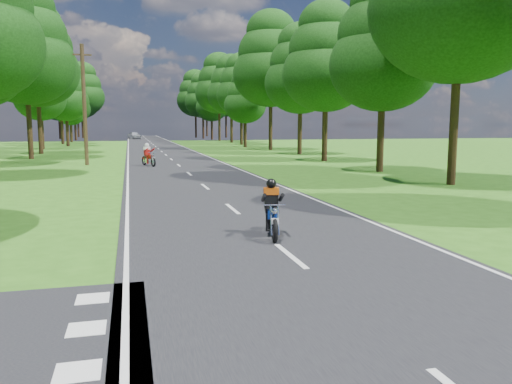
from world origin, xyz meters
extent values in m
plane|color=#2D6016|center=(0.00, 0.00, 0.00)|extent=(160.00, 160.00, 0.00)
cube|color=black|center=(0.00, 50.00, 0.01)|extent=(7.00, 140.00, 0.02)
cube|color=silver|center=(0.00, 2.00, 0.02)|extent=(0.12, 2.00, 0.01)
cube|color=silver|center=(0.00, 8.00, 0.02)|extent=(0.12, 2.00, 0.01)
cube|color=silver|center=(0.00, 14.00, 0.02)|extent=(0.12, 2.00, 0.01)
cube|color=silver|center=(0.00, 20.00, 0.02)|extent=(0.12, 2.00, 0.01)
cube|color=silver|center=(0.00, 26.00, 0.02)|extent=(0.12, 2.00, 0.01)
cube|color=silver|center=(0.00, 32.00, 0.02)|extent=(0.12, 2.00, 0.01)
cube|color=silver|center=(0.00, 38.00, 0.02)|extent=(0.12, 2.00, 0.01)
cube|color=silver|center=(0.00, 44.00, 0.02)|extent=(0.12, 2.00, 0.01)
cube|color=silver|center=(0.00, 50.00, 0.02)|extent=(0.12, 2.00, 0.01)
cube|color=silver|center=(0.00, 56.00, 0.02)|extent=(0.12, 2.00, 0.01)
cube|color=silver|center=(0.00, 62.00, 0.02)|extent=(0.12, 2.00, 0.01)
cube|color=silver|center=(0.00, 68.00, 0.02)|extent=(0.12, 2.00, 0.01)
cube|color=silver|center=(0.00, 74.00, 0.02)|extent=(0.12, 2.00, 0.01)
cube|color=silver|center=(0.00, 80.00, 0.02)|extent=(0.12, 2.00, 0.01)
cube|color=silver|center=(0.00, 86.00, 0.02)|extent=(0.12, 2.00, 0.01)
cube|color=silver|center=(0.00, 92.00, 0.02)|extent=(0.12, 2.00, 0.01)
cube|color=silver|center=(0.00, 98.00, 0.02)|extent=(0.12, 2.00, 0.01)
cube|color=silver|center=(0.00, 104.00, 0.02)|extent=(0.12, 2.00, 0.01)
cube|color=silver|center=(0.00, 110.00, 0.02)|extent=(0.12, 2.00, 0.01)
cube|color=silver|center=(0.00, 116.00, 0.02)|extent=(0.12, 2.00, 0.01)
cube|color=silver|center=(-3.30, 50.00, 0.02)|extent=(0.10, 140.00, 0.01)
cube|color=silver|center=(3.30, 50.00, 0.02)|extent=(0.10, 140.00, 0.01)
cube|color=silver|center=(-3.80, -2.10, 0.02)|extent=(0.50, 0.50, 0.01)
cube|color=silver|center=(-3.80, -0.90, 0.02)|extent=(0.50, 0.50, 0.01)
cube|color=silver|center=(-3.80, 0.30, 0.02)|extent=(0.50, 0.50, 0.01)
cylinder|color=black|center=(-10.82, 35.60, 2.16)|extent=(0.40, 0.40, 4.32)
ellipsoid|color=black|center=(-10.82, 35.60, 7.47)|extent=(7.56, 7.56, 6.42)
ellipsoid|color=black|center=(-10.82, 35.60, 9.58)|extent=(6.48, 6.48, 5.51)
ellipsoid|color=black|center=(-10.82, 35.60, 11.68)|extent=(4.86, 4.86, 4.13)
cylinder|color=black|center=(-11.26, 43.10, 2.20)|extent=(0.40, 0.40, 4.40)
ellipsoid|color=black|center=(-11.26, 43.10, 7.62)|extent=(7.71, 7.71, 6.55)
ellipsoid|color=black|center=(-11.26, 43.10, 9.77)|extent=(6.60, 6.60, 5.61)
ellipsoid|color=black|center=(-11.26, 43.10, 11.92)|extent=(4.95, 4.95, 4.21)
cylinder|color=black|center=(-12.61, 52.78, 1.60)|extent=(0.40, 0.40, 3.20)
ellipsoid|color=black|center=(-12.61, 52.78, 5.54)|extent=(5.60, 5.60, 4.76)
ellipsoid|color=black|center=(-12.61, 52.78, 7.10)|extent=(4.80, 4.80, 4.08)
ellipsoid|color=black|center=(-12.61, 52.78, 8.66)|extent=(3.60, 3.60, 3.06)
cylinder|color=black|center=(-10.75, 60.15, 1.61)|extent=(0.40, 0.40, 3.22)
ellipsoid|color=black|center=(-10.75, 60.15, 5.58)|extent=(5.64, 5.64, 4.79)
ellipsoid|color=black|center=(-10.75, 60.15, 7.15)|extent=(4.83, 4.83, 4.11)
ellipsoid|color=black|center=(-10.75, 60.15, 8.72)|extent=(3.62, 3.62, 3.08)
cylinder|color=black|center=(-12.29, 67.91, 1.80)|extent=(0.40, 0.40, 3.61)
ellipsoid|color=black|center=(-12.29, 67.91, 6.25)|extent=(6.31, 6.31, 5.37)
ellipsoid|color=black|center=(-12.29, 67.91, 8.01)|extent=(5.41, 5.41, 4.60)
ellipsoid|color=black|center=(-12.29, 67.91, 9.76)|extent=(4.06, 4.06, 3.45)
cylinder|color=black|center=(-11.94, 75.74, 1.33)|extent=(0.40, 0.40, 2.67)
ellipsoid|color=black|center=(-11.94, 75.74, 4.62)|extent=(4.67, 4.67, 3.97)
ellipsoid|color=black|center=(-11.94, 75.74, 5.92)|extent=(4.00, 4.00, 3.40)
ellipsoid|color=black|center=(-11.94, 75.74, 7.22)|extent=(3.00, 3.00, 2.55)
cylinder|color=black|center=(-12.18, 84.90, 1.54)|extent=(0.40, 0.40, 3.09)
ellipsoid|color=black|center=(-12.18, 84.90, 5.34)|extent=(5.40, 5.40, 4.59)
ellipsoid|color=black|center=(-12.18, 84.90, 6.85)|extent=(4.63, 4.63, 3.93)
ellipsoid|color=black|center=(-12.18, 84.90, 8.35)|extent=(3.47, 3.47, 2.95)
cylinder|color=black|center=(-11.23, 91.41, 2.24)|extent=(0.40, 0.40, 4.48)
ellipsoid|color=black|center=(-11.23, 91.41, 7.75)|extent=(7.84, 7.84, 6.66)
ellipsoid|color=black|center=(-11.23, 91.41, 9.94)|extent=(6.72, 6.72, 5.71)
ellipsoid|color=black|center=(-11.23, 91.41, 12.12)|extent=(5.04, 5.04, 4.28)
cylinder|color=black|center=(-12.28, 100.39, 2.05)|extent=(0.40, 0.40, 4.09)
ellipsoid|color=black|center=(-12.28, 100.39, 7.09)|extent=(7.16, 7.16, 6.09)
ellipsoid|color=black|center=(-12.28, 100.39, 9.08)|extent=(6.14, 6.14, 5.22)
ellipsoid|color=black|center=(-12.28, 100.39, 11.08)|extent=(4.61, 4.61, 3.92)
cylinder|color=black|center=(11.06, 12.20, 2.28)|extent=(0.40, 0.40, 4.56)
ellipsoid|color=black|center=(11.06, 12.20, 7.89)|extent=(7.98, 7.98, 6.78)
cylinder|color=black|center=(10.92, 18.69, 1.75)|extent=(0.40, 0.40, 3.49)
ellipsoid|color=black|center=(10.92, 18.69, 6.05)|extent=(6.12, 6.12, 5.20)
ellipsoid|color=black|center=(10.92, 18.69, 7.75)|extent=(5.24, 5.24, 4.46)
ellipsoid|color=black|center=(10.92, 18.69, 9.46)|extent=(3.93, 3.93, 3.34)
cylinder|color=black|center=(11.06, 27.58, 1.85)|extent=(0.40, 0.40, 3.69)
ellipsoid|color=black|center=(11.06, 27.58, 6.39)|extent=(6.46, 6.46, 5.49)
ellipsoid|color=black|center=(11.06, 27.58, 8.19)|extent=(5.54, 5.54, 4.71)
ellipsoid|color=black|center=(11.06, 27.58, 9.99)|extent=(4.15, 4.15, 3.53)
cylinder|color=black|center=(12.17, 36.42, 1.87)|extent=(0.40, 0.40, 3.74)
ellipsoid|color=black|center=(12.17, 36.42, 6.48)|extent=(6.55, 6.55, 5.57)
ellipsoid|color=black|center=(12.17, 36.42, 8.31)|extent=(5.62, 5.62, 4.77)
ellipsoid|color=black|center=(12.17, 36.42, 10.13)|extent=(4.21, 4.21, 3.58)
cylinder|color=black|center=(11.72, 44.72, 2.32)|extent=(0.40, 0.40, 4.64)
ellipsoid|color=black|center=(11.72, 44.72, 8.04)|extent=(8.12, 8.12, 6.91)
ellipsoid|color=black|center=(11.72, 44.72, 10.30)|extent=(6.96, 6.96, 5.92)
ellipsoid|color=black|center=(11.72, 44.72, 12.56)|extent=(5.22, 5.22, 4.44)
cylinder|color=black|center=(10.55, 51.92, 1.45)|extent=(0.40, 0.40, 2.91)
ellipsoid|color=black|center=(10.55, 51.92, 5.03)|extent=(5.09, 5.09, 4.33)
ellipsoid|color=black|center=(10.55, 51.92, 6.45)|extent=(4.36, 4.36, 3.71)
ellipsoid|color=black|center=(10.55, 51.92, 7.87)|extent=(3.27, 3.27, 2.78)
cylinder|color=black|center=(11.77, 59.40, 1.94)|extent=(0.40, 0.40, 3.88)
ellipsoid|color=black|center=(11.77, 59.40, 6.71)|extent=(6.78, 6.78, 5.77)
ellipsoid|color=black|center=(11.77, 59.40, 8.60)|extent=(5.81, 5.81, 4.94)
ellipsoid|color=black|center=(11.77, 59.40, 10.49)|extent=(4.36, 4.36, 3.71)
cylinder|color=black|center=(12.10, 67.87, 2.09)|extent=(0.40, 0.40, 4.18)
ellipsoid|color=black|center=(12.10, 67.87, 7.23)|extent=(7.31, 7.31, 6.21)
ellipsoid|color=black|center=(12.10, 67.87, 9.27)|extent=(6.27, 6.27, 5.33)
ellipsoid|color=black|center=(12.10, 67.87, 11.31)|extent=(4.70, 4.70, 4.00)
cylinder|color=black|center=(11.80, 76.83, 2.32)|extent=(0.40, 0.40, 4.63)
ellipsoid|color=black|center=(11.80, 76.83, 8.02)|extent=(8.11, 8.11, 6.89)
ellipsoid|color=black|center=(11.80, 76.83, 10.28)|extent=(6.95, 6.95, 5.91)
ellipsoid|color=black|center=(11.80, 76.83, 12.54)|extent=(5.21, 5.21, 4.43)
cylinder|color=black|center=(11.69, 84.12, 1.68)|extent=(0.40, 0.40, 3.36)
ellipsoid|color=black|center=(11.69, 84.12, 5.82)|extent=(5.88, 5.88, 5.00)
ellipsoid|color=black|center=(11.69, 84.12, 7.46)|extent=(5.04, 5.04, 4.29)
ellipsoid|color=black|center=(11.69, 84.12, 9.10)|extent=(3.78, 3.78, 3.21)
cylinder|color=black|center=(11.14, 91.34, 2.04)|extent=(0.40, 0.40, 4.09)
ellipsoid|color=black|center=(11.14, 91.34, 7.07)|extent=(7.15, 7.15, 6.08)
ellipsoid|color=black|center=(11.14, 91.34, 9.07)|extent=(6.13, 6.13, 5.21)
ellipsoid|color=black|center=(11.14, 91.34, 11.06)|extent=(4.60, 4.60, 3.91)
cylinder|color=black|center=(10.68, 99.10, 2.24)|extent=(0.40, 0.40, 4.48)
ellipsoid|color=black|center=(10.68, 99.10, 7.76)|extent=(7.84, 7.84, 6.66)
ellipsoid|color=black|center=(10.68, 99.10, 9.94)|extent=(6.72, 6.72, 5.71)
ellipsoid|color=black|center=(10.68, 99.10, 12.13)|extent=(5.04, 5.04, 4.28)
cylinder|color=black|center=(-14.00, 110.00, 1.92)|extent=(0.40, 0.40, 3.84)
ellipsoid|color=black|center=(-14.00, 110.00, 6.65)|extent=(6.72, 6.72, 5.71)
ellipsoid|color=black|center=(-14.00, 110.00, 8.52)|extent=(5.76, 5.76, 4.90)
ellipsoid|color=black|center=(-14.00, 110.00, 10.39)|extent=(4.32, 4.32, 3.67)
cylinder|color=black|center=(15.00, 112.00, 2.08)|extent=(0.40, 0.40, 4.16)
ellipsoid|color=black|center=(15.00, 112.00, 7.20)|extent=(7.28, 7.28, 6.19)
ellipsoid|color=black|center=(15.00, 112.00, 9.23)|extent=(6.24, 6.24, 5.30)
ellipsoid|color=black|center=(15.00, 112.00, 11.26)|extent=(4.68, 4.68, 3.98)
cylinder|color=black|center=(-16.00, 95.00, 1.76)|extent=(0.40, 0.40, 3.52)
ellipsoid|color=black|center=(-16.00, 95.00, 6.09)|extent=(6.16, 6.16, 5.24)
ellipsoid|color=black|center=(-16.00, 95.00, 7.81)|extent=(5.28, 5.28, 4.49)
ellipsoid|color=black|center=(-16.00, 95.00, 9.53)|extent=(3.96, 3.96, 3.37)
cylinder|color=black|center=(17.00, 98.00, 2.24)|extent=(0.40, 0.40, 4.48)
ellipsoid|color=black|center=(17.00, 98.00, 7.76)|extent=(7.84, 7.84, 6.66)
ellipsoid|color=black|center=(17.00, 98.00, 9.94)|extent=(6.72, 6.72, 5.71)
ellipsoid|color=black|center=(17.00, 98.00, 12.12)|extent=(5.04, 5.04, 4.28)
cylinder|color=#382616|center=(-6.00, 28.00, 4.00)|extent=(0.26, 0.26, 8.00)
cube|color=#382616|center=(-6.00, 28.00, 7.30)|extent=(1.20, 0.10, 0.10)
imported|color=silver|center=(-2.21, 91.41, 0.72)|extent=(2.87, 4.41, 1.40)
camera|label=1|loc=(-3.17, -7.59, 2.71)|focal=35.00mm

